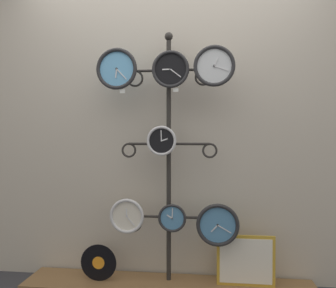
% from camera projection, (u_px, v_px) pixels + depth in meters
% --- Properties ---
extents(shop_wall, '(4.40, 0.04, 2.80)m').
position_uv_depth(shop_wall, '(171.00, 108.00, 2.67)').
color(shop_wall, '#BCB2A3').
rests_on(shop_wall, ground_plane).
extents(low_shelf, '(2.20, 0.36, 0.06)m').
position_uv_depth(low_shelf, '(168.00, 287.00, 2.47)').
color(low_shelf, brown).
rests_on(low_shelf, ground_plane).
extents(display_stand, '(0.74, 0.42, 1.97)m').
position_uv_depth(display_stand, '(169.00, 208.00, 2.52)').
color(display_stand, '#282623').
rests_on(display_stand, ground_plane).
extents(clock_top_left, '(0.31, 0.04, 0.31)m').
position_uv_depth(clock_top_left, '(117.00, 69.00, 2.46)').
color(clock_top_left, '#60A8DB').
extents(clock_top_center, '(0.28, 0.04, 0.28)m').
position_uv_depth(clock_top_center, '(171.00, 69.00, 2.41)').
color(clock_top_center, black).
extents(clock_top_right, '(0.30, 0.04, 0.30)m').
position_uv_depth(clock_top_right, '(214.00, 66.00, 2.35)').
color(clock_top_right, silver).
extents(clock_middle_center, '(0.22, 0.04, 0.22)m').
position_uv_depth(clock_middle_center, '(162.00, 141.00, 2.44)').
color(clock_middle_center, black).
extents(clock_bottom_left, '(0.26, 0.04, 0.26)m').
position_uv_depth(clock_bottom_left, '(127.00, 216.00, 2.47)').
color(clock_bottom_left, silver).
extents(clock_bottom_center, '(0.21, 0.04, 0.21)m').
position_uv_depth(clock_bottom_center, '(172.00, 218.00, 2.43)').
color(clock_bottom_center, '#4C84B2').
extents(clock_bottom_right, '(0.31, 0.04, 0.31)m').
position_uv_depth(clock_bottom_right, '(218.00, 225.00, 2.38)').
color(clock_bottom_right, '#4C84B2').
extents(vinyl_record, '(0.28, 0.01, 0.28)m').
position_uv_depth(vinyl_record, '(99.00, 263.00, 2.51)').
color(vinyl_record, black).
rests_on(vinyl_record, low_shelf).
extents(picture_frame, '(0.42, 0.02, 0.38)m').
position_uv_depth(picture_frame, '(246.00, 261.00, 2.42)').
color(picture_frame, gold).
rests_on(picture_frame, low_shelf).
extents(price_tag_upper, '(0.04, 0.00, 0.03)m').
position_uv_depth(price_tag_upper, '(122.00, 91.00, 2.46)').
color(price_tag_upper, white).
extents(price_tag_mid, '(0.04, 0.00, 0.03)m').
position_uv_depth(price_tag_mid, '(176.00, 90.00, 2.41)').
color(price_tag_mid, white).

